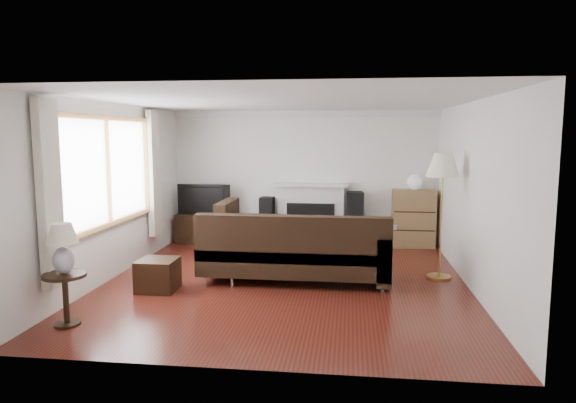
# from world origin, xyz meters

# --- Properties ---
(room) EXTENTS (5.10, 5.60, 2.54)m
(room) POSITION_xyz_m (0.00, 0.00, 1.25)
(room) COLOR #531B12
(room) RESTS_ON ground
(window) EXTENTS (0.12, 2.74, 1.54)m
(window) POSITION_xyz_m (-2.45, -0.20, 1.55)
(window) COLOR brown
(window) RESTS_ON room
(curtain_near) EXTENTS (0.10, 0.35, 2.10)m
(curtain_near) POSITION_xyz_m (-2.40, -1.72, 1.40)
(curtain_near) COLOR silver
(curtain_near) RESTS_ON room
(curtain_far) EXTENTS (0.10, 0.35, 2.10)m
(curtain_far) POSITION_xyz_m (-2.40, 1.32, 1.40)
(curtain_far) COLOR silver
(curtain_far) RESTS_ON room
(fireplace) EXTENTS (1.40, 0.26, 1.15)m
(fireplace) POSITION_xyz_m (0.15, 2.64, 0.57)
(fireplace) COLOR white
(fireplace) RESTS_ON room
(tv_stand) EXTENTS (1.10, 0.50, 0.55)m
(tv_stand) POSITION_xyz_m (-1.85, 2.47, 0.28)
(tv_stand) COLOR black
(tv_stand) RESTS_ON ground
(television) EXTENTS (1.00, 0.13, 0.58)m
(television) POSITION_xyz_m (-1.85, 2.47, 0.84)
(television) COLOR black
(television) RESTS_ON tv_stand
(speaker_left) EXTENTS (0.27, 0.31, 0.88)m
(speaker_left) POSITION_xyz_m (-0.68, 2.55, 0.44)
(speaker_left) COLOR black
(speaker_left) RESTS_ON ground
(speaker_right) EXTENTS (0.31, 0.36, 1.01)m
(speaker_right) POSITION_xyz_m (0.98, 2.54, 0.50)
(speaker_right) COLOR black
(speaker_right) RESTS_ON ground
(bookshelf) EXTENTS (0.77, 0.37, 1.06)m
(bookshelf) POSITION_xyz_m (2.05, 2.53, 0.53)
(bookshelf) COLOR olive
(bookshelf) RESTS_ON ground
(globe_lamp) EXTENTS (0.27, 0.27, 0.27)m
(globe_lamp) POSITION_xyz_m (2.05, 2.53, 1.19)
(globe_lamp) COLOR white
(globe_lamp) RESTS_ON bookshelf
(sectional_sofa) EXTENTS (2.86, 2.09, 0.92)m
(sectional_sofa) POSITION_xyz_m (0.12, 0.10, 0.46)
(sectional_sofa) COLOR black
(sectional_sofa) RESTS_ON ground
(coffee_table) EXTENTS (1.12, 0.78, 0.40)m
(coffee_table) POSITION_xyz_m (0.13, 1.60, 0.20)
(coffee_table) COLOR #A5764F
(coffee_table) RESTS_ON ground
(footstool) EXTENTS (0.50, 0.50, 0.42)m
(footstool) POSITION_xyz_m (-1.63, -0.60, 0.21)
(footstool) COLOR black
(footstool) RESTS_ON ground
(floor_lamp) EXTENTS (0.59, 0.59, 1.80)m
(floor_lamp) POSITION_xyz_m (2.18, 0.45, 0.90)
(floor_lamp) COLOR #AD823C
(floor_lamp) RESTS_ON ground
(side_table) EXTENTS (0.46, 0.46, 0.57)m
(side_table) POSITION_xyz_m (-2.15, -1.93, 0.29)
(side_table) COLOR black
(side_table) RESTS_ON ground
(table_lamp) EXTENTS (0.34, 0.34, 0.54)m
(table_lamp) POSITION_xyz_m (-2.15, -1.93, 0.84)
(table_lamp) COLOR silver
(table_lamp) RESTS_ON side_table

